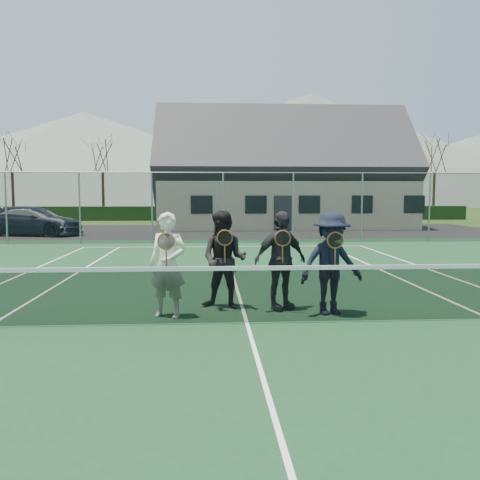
{
  "coord_description": "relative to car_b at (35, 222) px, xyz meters",
  "views": [
    {
      "loc": [
        -0.61,
        -8.1,
        2.14
      ],
      "look_at": [
        -0.02,
        1.5,
        1.25
      ],
      "focal_mm": 38.0,
      "sensor_mm": 36.0,
      "label": 1
    }
  ],
  "objects": [
    {
      "name": "ground",
      "position": [
        9.28,
        2.16,
        -0.68
      ],
      "size": [
        220.0,
        220.0,
        0.0
      ],
      "primitive_type": "plane",
      "color": "#2D4B1A",
      "rests_on": "ground"
    },
    {
      "name": "court_surface",
      "position": [
        9.28,
        -17.84,
        -0.67
      ],
      "size": [
        30.0,
        30.0,
        0.02
      ],
      "primitive_type": "cube",
      "color": "#14381E",
      "rests_on": "ground"
    },
    {
      "name": "tarmac_carpark",
      "position": [
        5.28,
        2.16,
        -0.67
      ],
      "size": [
        40.0,
        12.0,
        0.01
      ],
      "primitive_type": "cube",
      "color": "black",
      "rests_on": "ground"
    },
    {
      "name": "hedge_row",
      "position": [
        9.28,
        14.16,
        -0.13
      ],
      "size": [
        40.0,
        1.2,
        1.1
      ],
      "primitive_type": "cube",
      "color": "black",
      "rests_on": "ground"
    },
    {
      "name": "hill_west",
      "position": [
        -15.72,
        77.16,
        8.32
      ],
      "size": [
        110.0,
        110.0,
        18.0
      ],
      "primitive_type": "cone",
      "color": "slate",
      "rests_on": "ground"
    },
    {
      "name": "hill_centre",
      "position": [
        29.28,
        77.16,
        10.32
      ],
      "size": [
        120.0,
        120.0,
        22.0
      ],
      "primitive_type": "cone",
      "color": "#516259",
      "rests_on": "ground"
    },
    {
      "name": "hill_east",
      "position": [
        64.28,
        77.16,
        6.32
      ],
      "size": [
        90.0,
        90.0,
        14.0
      ],
      "primitive_type": "cone",
      "color": "#54655A",
      "rests_on": "ground"
    },
    {
      "name": "car_b",
      "position": [
        0.0,
        0.0,
        0.0
      ],
      "size": [
        4.33,
        2.43,
        1.35
      ],
      "primitive_type": "imported",
      "rotation": [
        0.0,
        0.0,
        1.31
      ],
      "color": "gray",
      "rests_on": "ground"
    },
    {
      "name": "car_c",
      "position": [
        -0.19,
        0.14,
        0.06
      ],
      "size": [
        5.4,
        3.19,
        1.47
      ],
      "primitive_type": "imported",
      "rotation": [
        0.0,
        0.0,
        1.33
      ],
      "color": "black",
      "rests_on": "ground"
    },
    {
      "name": "court_markings",
      "position": [
        9.28,
        -17.84,
        -0.65
      ],
      "size": [
        11.03,
        23.83,
        0.01
      ],
      "color": "white",
      "rests_on": "court_surface"
    },
    {
      "name": "tennis_net",
      "position": [
        9.28,
        -17.84,
        -0.14
      ],
      "size": [
        11.68,
        0.08,
        1.1
      ],
      "color": "slate",
      "rests_on": "ground"
    },
    {
      "name": "perimeter_fence",
      "position": [
        9.28,
        -4.34,
        0.85
      ],
      "size": [
        30.07,
        0.07,
        3.02
      ],
      "color": "slate",
      "rests_on": "ground"
    },
    {
      "name": "clubhouse",
      "position": [
        13.28,
        6.16,
        3.31
      ],
      "size": [
        15.6,
        8.2,
        7.7
      ],
      "color": "beige",
      "rests_on": "ground"
    },
    {
      "name": "tree_a",
      "position": [
        -6.72,
        15.16,
        5.12
      ],
      "size": [
        3.2,
        3.2,
        7.77
      ],
      "color": "#332312",
      "rests_on": "ground"
    },
    {
      "name": "tree_b",
      "position": [
        0.28,
        15.16,
        5.12
      ],
      "size": [
        3.2,
        3.2,
        7.77
      ],
      "color": "#341E13",
      "rests_on": "ground"
    },
    {
      "name": "tree_c",
      "position": [
        11.28,
        15.16,
        5.12
      ],
      "size": [
        3.2,
        3.2,
        7.77
      ],
      "color": "#392315",
      "rests_on": "ground"
    },
    {
      "name": "tree_d",
      "position": [
        21.28,
        15.16,
        5.12
      ],
      "size": [
        3.2,
        3.2,
        7.77
      ],
      "color": "#382414",
      "rests_on": "ground"
    },
    {
      "name": "tree_e",
      "position": [
        27.28,
        15.16,
        5.12
      ],
      "size": [
        3.2,
        3.2,
        7.77
      ],
      "color": "#372514",
      "rests_on": "ground"
    },
    {
      "name": "player_a",
      "position": [
        7.97,
        -17.29,
        0.25
      ],
      "size": [
        0.75,
        0.61,
        1.8
      ],
      "color": "silver",
      "rests_on": "court_surface"
    },
    {
      "name": "player_b",
      "position": [
        8.95,
        -16.69,
        0.24
      ],
      "size": [
        1.06,
        0.94,
        1.8
      ],
      "color": "black",
      "rests_on": "court_surface"
    },
    {
      "name": "player_c",
      "position": [
        9.97,
        -16.85,
        0.25
      ],
      "size": [
        1.14,
        0.83,
        1.8
      ],
      "color": "#242429",
      "rests_on": "court_surface"
    },
    {
      "name": "player_d",
      "position": [
        10.8,
        -17.27,
        0.24
      ],
      "size": [
        1.29,
        0.93,
        1.8
      ],
      "color": "black",
      "rests_on": "court_surface"
    }
  ]
}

